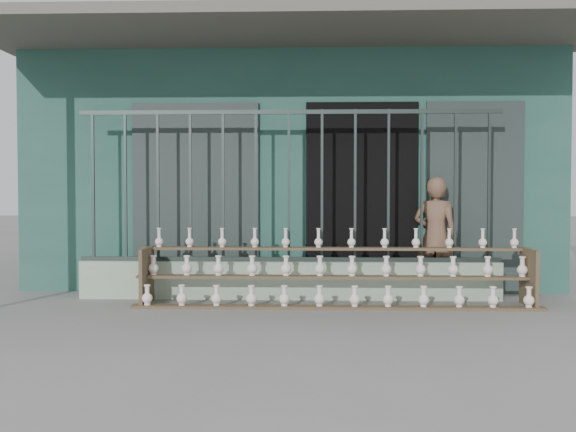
{
  "coord_description": "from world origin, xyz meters",
  "views": [
    {
      "loc": [
        0.26,
        -6.3,
        1.26
      ],
      "look_at": [
        0.0,
        1.0,
        1.0
      ],
      "focal_mm": 40.0,
      "sensor_mm": 36.0,
      "label": 1
    }
  ],
  "objects": [
    {
      "name": "elderly_woman",
      "position": [
        1.79,
        1.6,
        0.73
      ],
      "size": [
        0.62,
        0.52,
        1.46
      ],
      "primitive_type": "imported",
      "rotation": [
        0.0,
        0.0,
        2.77
      ],
      "color": "brown",
      "rests_on": "ground"
    },
    {
      "name": "workshop_building",
      "position": [
        0.0,
        4.23,
        1.62
      ],
      "size": [
        7.4,
        6.6,
        3.21
      ],
      "color": "#275348",
      "rests_on": "ground"
    },
    {
      "name": "ground",
      "position": [
        0.0,
        0.0,
        0.0
      ],
      "size": [
        60.0,
        60.0,
        0.0
      ],
      "primitive_type": "plane",
      "color": "slate"
    },
    {
      "name": "shelf_rack",
      "position": [
        0.54,
        0.89,
        0.36
      ],
      "size": [
        4.5,
        0.68,
        0.85
      ],
      "color": "brown",
      "rests_on": "ground"
    },
    {
      "name": "security_fence",
      "position": [
        -0.0,
        1.3,
        1.35
      ],
      "size": [
        5.0,
        0.04,
        1.8
      ],
      "color": "#283330",
      "rests_on": "parapet_wall"
    },
    {
      "name": "parapet_wall",
      "position": [
        0.0,
        1.3,
        0.23
      ],
      "size": [
        5.0,
        0.2,
        0.45
      ],
      "primitive_type": "cube",
      "color": "#A4BCA1",
      "rests_on": "ground"
    }
  ]
}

